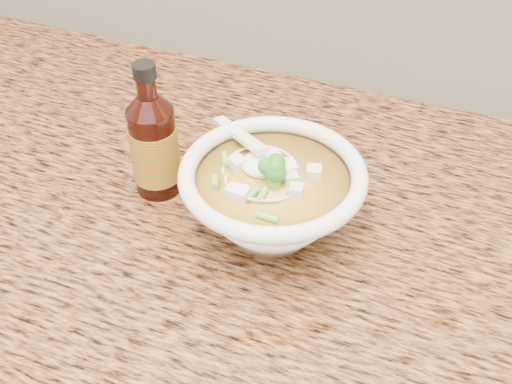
% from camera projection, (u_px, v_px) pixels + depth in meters
% --- Properties ---
extents(counter_slab, '(4.00, 0.68, 0.04)m').
position_uv_depth(counter_slab, '(324.00, 234.00, 0.79)').
color(counter_slab, brown).
rests_on(counter_slab, cabinet).
extents(soup_bowl, '(0.21, 0.21, 0.12)m').
position_uv_depth(soup_bowl, '(272.00, 199.00, 0.73)').
color(soup_bowl, white).
rests_on(soup_bowl, counter_slab).
extents(hot_sauce_bottle, '(0.08, 0.08, 0.18)m').
position_uv_depth(hot_sauce_bottle, '(154.00, 145.00, 0.78)').
color(hot_sauce_bottle, '#330D06').
rests_on(hot_sauce_bottle, counter_slab).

